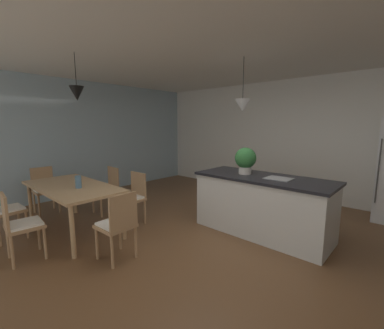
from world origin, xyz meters
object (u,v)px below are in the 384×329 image
chair_near_left (4,209)px  chair_far_right (133,196)px  vase_on_dining_table (78,182)px  chair_near_right (20,224)px  kitchen_island (262,204)px  chair_far_left (108,188)px  potted_plant_on_island (245,159)px  dining_table (72,190)px  chair_kitchen_end (118,223)px  chair_window_end (45,188)px

chair_near_left → chair_far_right: 1.83m
vase_on_dining_table → chair_near_right: bearing=-78.4°
chair_near_left → kitchen_island: bearing=46.3°
chair_far_right → vase_on_dining_table: vase_on_dining_table is taller
chair_near_left → chair_far_left: size_ratio=1.00×
potted_plant_on_island → dining_table: bearing=-134.6°
chair_near_left → chair_kitchen_end: same height
chair_near_left → potted_plant_on_island: 3.67m
potted_plant_on_island → vase_on_dining_table: (-1.67, -1.94, -0.30)m
chair_kitchen_end → chair_near_right: size_ratio=1.00×
dining_table → chair_window_end: (-1.29, 0.00, -0.20)m
chair_far_left → kitchen_island: (2.64, 1.12, -0.01)m
chair_near_left → vase_on_dining_table: vase_on_dining_table is taller
chair_near_right → potted_plant_on_island: bearing=61.5°
chair_near_right → kitchen_island: (1.82, 2.76, -0.01)m
chair_far_right → vase_on_dining_table: bearing=-101.8°
chair_far_left → chair_far_right: same height
chair_kitchen_end → chair_near_right: same height
chair_kitchen_end → kitchen_island: 2.15m
chair_window_end → potted_plant_on_island: potted_plant_on_island is taller
kitchen_island → vase_on_dining_table: bearing=-135.6°
chair_near_left → chair_kitchen_end: bearing=25.7°
dining_table → potted_plant_on_island: bearing=45.4°
chair_window_end → potted_plant_on_island: (3.20, 1.94, 0.66)m
chair_near_left → chair_far_right: bearing=63.2°
chair_near_left → potted_plant_on_island: size_ratio=2.06×
chair_kitchen_end → vase_on_dining_table: size_ratio=4.70×
chair_kitchen_end → chair_far_right: size_ratio=1.00×
chair_window_end → chair_far_right: bearing=25.6°
chair_near_left → vase_on_dining_table: bearing=51.3°
vase_on_dining_table → chair_window_end: bearing=179.9°
chair_near_right → chair_far_right: size_ratio=1.00×
potted_plant_on_island → chair_window_end: bearing=-148.8°
chair_near_left → kitchen_island: 3.82m
dining_table → chair_window_end: chair_window_end is taller
dining_table → potted_plant_on_island: potted_plant_on_island is taller
chair_kitchen_end → potted_plant_on_island: 2.14m
chair_near_left → chair_window_end: 1.20m
chair_kitchen_end → chair_far_right: bearing=137.1°
chair_near_left → vase_on_dining_table: size_ratio=4.70×
chair_kitchen_end → kitchen_island: (0.93, 1.94, -0.01)m
chair_near_left → chair_near_right: (0.82, 0.00, 0.00)m
dining_table → chair_far_left: size_ratio=2.12×
dining_table → chair_far_left: 0.94m
chair_near_left → dining_table: bearing=63.3°
chair_kitchen_end → chair_near_right: 1.20m
chair_far_left → chair_far_right: size_ratio=1.00×
chair_window_end → vase_on_dining_table: 1.58m
chair_far_left → vase_on_dining_table: 1.11m
dining_table → chair_window_end: 1.31m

